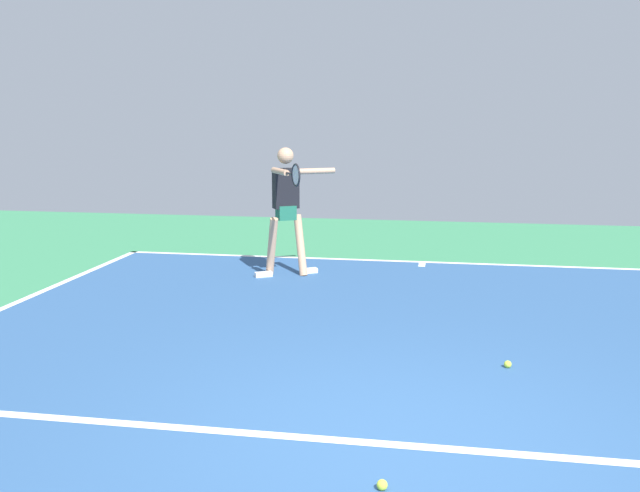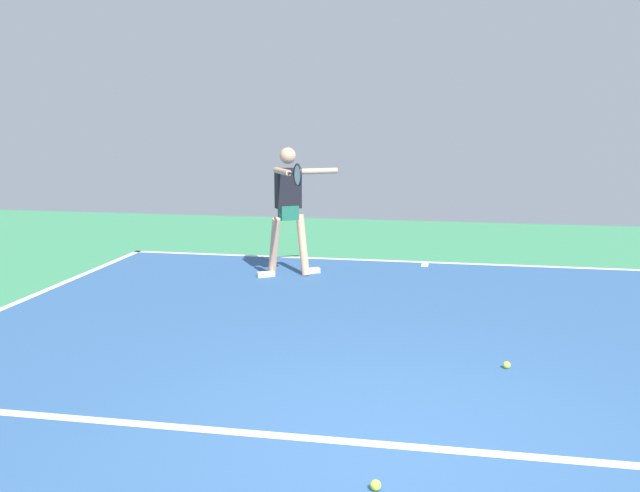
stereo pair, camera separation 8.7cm
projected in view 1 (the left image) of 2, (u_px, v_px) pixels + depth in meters
ground_plane at (391, 449)px, 4.75m from camera, size 21.51×21.51×0.00m
court_surface at (391, 449)px, 4.75m from camera, size 9.53×12.76×0.00m
court_line_baseline_near at (422, 262)px, 10.88m from camera, size 9.53×0.10×0.01m
court_line_service at (391, 444)px, 4.82m from camera, size 7.15×0.10×0.01m
court_line_centre_mark at (422, 265)px, 10.69m from camera, size 0.10×0.30×0.01m
tennis_player at (287, 202)px, 9.78m from camera, size 1.05×1.40×1.80m
tennis_ball_near_service_line at (508, 364)px, 6.29m from camera, size 0.07×0.07×0.07m
tennis_ball_centre_court at (382, 485)px, 4.23m from camera, size 0.07×0.07×0.07m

